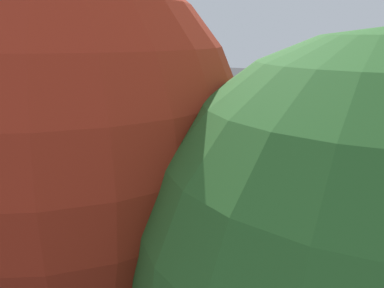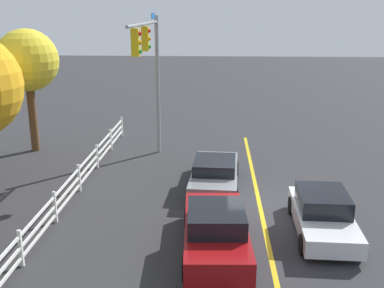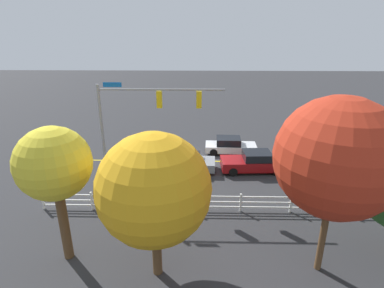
{
  "view_description": "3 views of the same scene",
  "coord_description": "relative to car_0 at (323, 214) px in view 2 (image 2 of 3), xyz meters",
  "views": [
    {
      "loc": [
        -8.74,
        15.21,
        6.67
      ],
      "look_at": [
        0.1,
        1.78,
        2.26
      ],
      "focal_mm": 37.4,
      "sensor_mm": 36.0,
      "label": 1
    },
    {
      "loc": [
        -15.96,
        1.72,
        7.14
      ],
      "look_at": [
        0.26,
        2.59,
        2.41
      ],
      "focal_mm": 42.84,
      "sensor_mm": 36.0,
      "label": 2
    },
    {
      "loc": [
        0.89,
        22.72,
        9.89
      ],
      "look_at": [
        1.35,
        2.8,
        2.51
      ],
      "focal_mm": 28.63,
      "sensor_mm": 36.0,
      "label": 3
    }
  ],
  "objects": [
    {
      "name": "ground_plane",
      "position": [
        1.8,
        1.87,
        -0.66
      ],
      "size": [
        120.0,
        120.0,
        0.0
      ],
      "primitive_type": "plane",
      "color": "#2D2D30"
    },
    {
      "name": "lane_center_stripe",
      "position": [
        -2.2,
        1.87,
        -0.66
      ],
      "size": [
        28.0,
        0.16,
        0.01
      ],
      "primitive_type": "cube",
      "color": "gold",
      "rests_on": "ground_plane"
    },
    {
      "name": "signal_assembly",
      "position": [
        6.35,
        6.55,
        4.32
      ],
      "size": [
        7.65,
        0.38,
        7.05
      ],
      "color": "gray",
      "rests_on": "ground_plane"
    },
    {
      "name": "car_0",
      "position": [
        0.0,
        0.0,
        0.0
      ],
      "size": [
        4.36,
        1.98,
        1.38
      ],
      "rotation": [
        0.0,
        0.0,
        3.11
      ],
      "color": "silver",
      "rests_on": "ground_plane"
    },
    {
      "name": "car_2",
      "position": [
        3.8,
        3.61,
        -0.03
      ],
      "size": [
        4.85,
        2.13,
        1.31
      ],
      "rotation": [
        0.0,
        0.0,
        -0.05
      ],
      "color": "slate",
      "rests_on": "ground_plane"
    },
    {
      "name": "car_4",
      "position": [
        -1.46,
        3.55,
        0.05
      ],
      "size": [
        4.88,
        2.17,
        1.5
      ],
      "rotation": [
        0.0,
        0.0,
        0.05
      ],
      "color": "maroon",
      "rests_on": "ground_plane"
    },
    {
      "name": "white_rail_fence",
      "position": [
        -1.2,
        9.15,
        -0.06
      ],
      "size": [
        26.1,
        0.1,
        1.15
      ],
      "color": "white",
      "rests_on": "ground_plane"
    },
    {
      "name": "tree_0",
      "position": [
        8.69,
        13.15,
        4.03
      ],
      "size": [
        3.14,
        3.14,
        6.32
      ],
      "color": "brown",
      "rests_on": "ground_plane"
    }
  ]
}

